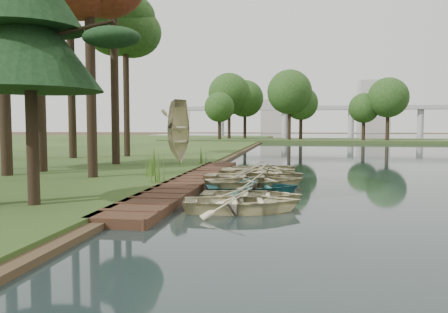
# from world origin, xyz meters

# --- Properties ---
(ground) EXTENTS (300.00, 300.00, 0.00)m
(ground) POSITION_xyz_m (0.00, 0.00, 0.00)
(ground) COLOR #3D2F1D
(boardwalk) EXTENTS (1.60, 16.00, 0.30)m
(boardwalk) POSITION_xyz_m (-1.60, 0.00, 0.15)
(boardwalk) COLOR #392216
(boardwalk) RESTS_ON ground
(peninsula) EXTENTS (50.00, 14.00, 0.45)m
(peninsula) POSITION_xyz_m (8.00, 50.00, 0.23)
(peninsula) COLOR #344720
(peninsula) RESTS_ON ground
(far_trees) EXTENTS (45.60, 5.60, 8.80)m
(far_trees) POSITION_xyz_m (4.67, 50.00, 6.43)
(far_trees) COLOR black
(far_trees) RESTS_ON peninsula
(bridge) EXTENTS (95.90, 4.00, 8.60)m
(bridge) POSITION_xyz_m (12.31, 120.00, 7.08)
(bridge) COLOR #A5A5A0
(bridge) RESTS_ON ground
(building_a) EXTENTS (10.00, 8.00, 18.00)m
(building_a) POSITION_xyz_m (30.00, 140.00, 9.00)
(building_a) COLOR #A5A5A0
(building_a) RESTS_ON ground
(building_b) EXTENTS (8.00, 8.00, 12.00)m
(building_b) POSITION_xyz_m (-5.00, 145.00, 6.00)
(building_b) COLOR #A5A5A0
(building_b) RESTS_ON ground
(rowboat_0) EXTENTS (3.70, 2.94, 0.69)m
(rowboat_0) POSITION_xyz_m (1.11, -5.45, 0.39)
(rowboat_0) COLOR beige
(rowboat_0) RESTS_ON water
(rowboat_1) EXTENTS (3.17, 2.31, 0.64)m
(rowboat_1) POSITION_xyz_m (1.24, -4.12, 0.37)
(rowboat_1) COLOR beige
(rowboat_1) RESTS_ON water
(rowboat_2) EXTENTS (3.78, 3.15, 0.67)m
(rowboat_2) POSITION_xyz_m (1.16, -2.55, 0.39)
(rowboat_2) COLOR teal
(rowboat_2) RESTS_ON water
(rowboat_3) EXTENTS (4.58, 4.02, 0.79)m
(rowboat_3) POSITION_xyz_m (1.17, -1.27, 0.44)
(rowboat_3) COLOR beige
(rowboat_3) RESTS_ON water
(rowboat_4) EXTENTS (3.59, 2.57, 0.74)m
(rowboat_4) POSITION_xyz_m (0.70, 0.23, 0.42)
(rowboat_4) COLOR beige
(rowboat_4) RESTS_ON water
(rowboat_5) EXTENTS (4.61, 3.99, 0.80)m
(rowboat_5) POSITION_xyz_m (1.18, 1.65, 0.45)
(rowboat_5) COLOR beige
(rowboat_5) RESTS_ON water
(rowboat_6) EXTENTS (3.49, 2.50, 0.72)m
(rowboat_6) POSITION_xyz_m (0.90, 3.18, 0.41)
(rowboat_6) COLOR beige
(rowboat_6) RESTS_ON water
(rowboat_7) EXTENTS (4.04, 3.53, 0.70)m
(rowboat_7) POSITION_xyz_m (1.19, 4.55, 0.40)
(rowboat_7) COLOR beige
(rowboat_7) RESTS_ON water
(stored_rowboat) EXTENTS (4.36, 3.80, 0.75)m
(stored_rowboat) POSITION_xyz_m (-3.88, 6.72, 0.68)
(stored_rowboat) COLOR beige
(stored_rowboat) RESTS_ON bank
(tree_6) EXTENTS (3.99, 3.99, 10.81)m
(tree_6) POSITION_xyz_m (-9.11, 12.04, 9.28)
(tree_6) COLOR black
(tree_6) RESTS_ON bank
(pine_tree) EXTENTS (3.80, 3.80, 8.18)m
(pine_tree) POSITION_xyz_m (-4.46, -6.58, 5.42)
(pine_tree) COLOR black
(pine_tree) RESTS_ON bank
(reeds_0) EXTENTS (0.60, 0.60, 1.06)m
(reeds_0) POSITION_xyz_m (-2.60, -1.41, 0.83)
(reeds_0) COLOR #3F661E
(reeds_0) RESTS_ON bank
(reeds_1) EXTENTS (0.60, 0.60, 1.03)m
(reeds_1) POSITION_xyz_m (-3.48, 0.47, 0.82)
(reeds_1) COLOR #3F661E
(reeds_1) RESTS_ON bank
(reeds_2) EXTENTS (0.60, 0.60, 1.10)m
(reeds_2) POSITION_xyz_m (-3.62, 1.12, 0.85)
(reeds_2) COLOR #3F661E
(reeds_2) RESTS_ON bank
(reeds_3) EXTENTS (0.60, 0.60, 0.96)m
(reeds_3) POSITION_xyz_m (-2.60, 7.06, 0.78)
(reeds_3) COLOR #3F661E
(reeds_3) RESTS_ON bank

